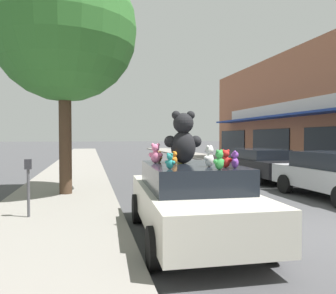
% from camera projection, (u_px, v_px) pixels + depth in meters
% --- Properties ---
extents(ground_plane, '(260.00, 260.00, 0.00)m').
position_uv_depth(ground_plane, '(336.00, 234.00, 6.35)').
color(ground_plane, '#424244').
extents(sidewalk_near, '(3.11, 90.00, 0.13)m').
position_uv_depth(sidewalk_near, '(36.00, 254.00, 5.08)').
color(sidewalk_near, gray).
rests_on(sidewalk_near, ground_plane).
extents(plush_art_car, '(2.11, 4.28, 1.38)m').
position_uv_depth(plush_art_car, '(191.00, 199.00, 6.05)').
color(plush_art_car, beige).
rests_on(plush_art_car, ground_plane).
extents(teddy_bear_giant, '(0.75, 0.47, 1.00)m').
position_uv_depth(teddy_bear_giant, '(183.00, 138.00, 6.25)').
color(teddy_bear_giant, black).
rests_on(teddy_bear_giant, plush_art_car).
extents(teddy_bear_brown, '(0.13, 0.17, 0.23)m').
position_uv_depth(teddy_bear_brown, '(159.00, 157.00, 6.56)').
color(teddy_bear_brown, olive).
rests_on(teddy_bear_brown, plush_art_car).
extents(teddy_bear_white, '(0.25, 0.24, 0.37)m').
position_uv_depth(teddy_bear_white, '(209.00, 156.00, 5.55)').
color(teddy_bear_white, white).
rests_on(teddy_bear_white, plush_art_car).
extents(teddy_bear_teal, '(0.17, 0.17, 0.26)m').
position_uv_depth(teddy_bear_teal, '(170.00, 161.00, 5.15)').
color(teddy_bear_teal, teal).
rests_on(teddy_bear_teal, plush_art_car).
extents(teddy_bear_yellow, '(0.24, 0.28, 0.39)m').
position_uv_depth(teddy_bear_yellow, '(180.00, 152.00, 7.05)').
color(teddy_bear_yellow, yellow).
rests_on(teddy_bear_yellow, plush_art_car).
extents(teddy_bear_pink, '(0.29, 0.22, 0.39)m').
position_uv_depth(teddy_bear_pink, '(156.00, 154.00, 6.30)').
color(teddy_bear_pink, pink).
rests_on(teddy_bear_pink, plush_art_car).
extents(teddy_bear_red, '(0.23, 0.15, 0.30)m').
position_uv_depth(teddy_bear_red, '(226.00, 159.00, 5.38)').
color(teddy_bear_red, red).
rests_on(teddy_bear_red, plush_art_car).
extents(teddy_bear_green, '(0.23, 0.18, 0.31)m').
position_uv_depth(teddy_bear_green, '(219.00, 160.00, 5.05)').
color(teddy_bear_green, green).
rests_on(teddy_bear_green, plush_art_car).
extents(teddy_bear_orange, '(0.16, 0.17, 0.25)m').
position_uv_depth(teddy_bear_orange, '(175.00, 158.00, 6.08)').
color(teddy_bear_orange, orange).
rests_on(teddy_bear_orange, plush_art_car).
extents(teddy_bear_purple, '(0.16, 0.21, 0.28)m').
position_uv_depth(teddy_bear_purple, '(235.00, 160.00, 5.31)').
color(teddy_bear_purple, purple).
rests_on(teddy_bear_purple, plush_art_car).
extents(parked_car_far_center, '(1.99, 4.12, 1.42)m').
position_uv_depth(parked_car_far_center, '(336.00, 174.00, 9.89)').
color(parked_car_far_center, '#B7B7BC').
rests_on(parked_car_far_center, ground_plane).
extents(parked_car_far_right, '(2.00, 4.71, 1.34)m').
position_uv_depth(parked_car_far_right, '(259.00, 163.00, 14.38)').
color(parked_car_far_right, black).
rests_on(parked_car_far_right, ground_plane).
extents(street_tree, '(4.43, 4.43, 7.28)m').
position_uv_depth(street_tree, '(64.00, 29.00, 10.00)').
color(street_tree, '#473323').
rests_on(street_tree, sidewalk_near).
extents(parking_meter, '(0.14, 0.10, 1.27)m').
position_uv_depth(parking_meter, '(28.00, 180.00, 7.15)').
color(parking_meter, '#4C4C51').
rests_on(parking_meter, sidewalk_near).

